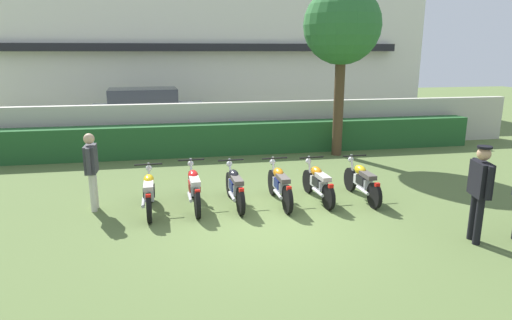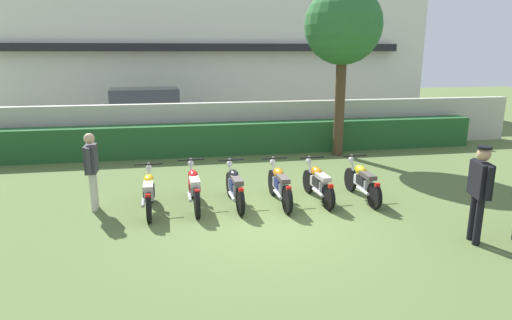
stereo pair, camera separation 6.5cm
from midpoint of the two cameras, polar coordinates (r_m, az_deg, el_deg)
The scene contains 14 objects.
ground at distance 9.03m, azimuth 1.83°, elevation -8.02°, with size 60.00×60.00×0.00m, color #566B38.
building at distance 25.11m, azimuth -6.53°, elevation 13.84°, with size 22.71×6.50×6.72m.
compound_wall at distance 15.42m, azimuth -3.61°, elevation 4.40°, with size 21.57×0.30×1.65m, color #BCB7A8.
hedge_row at distance 14.79m, azimuth -3.27°, elevation 2.79°, with size 17.26×0.70×1.04m, color #235628.
parked_car at distance 18.76m, azimuth -13.54°, elevation 6.10°, with size 4.61×2.31×1.89m.
tree_near_inspector at distance 14.59m, azimuth 11.34°, elevation 16.49°, with size 2.43×2.43×5.36m.
motorcycle_in_row_0 at distance 9.70m, azimuth -13.48°, elevation -4.01°, with size 0.60×1.84×0.96m.
motorcycle_in_row_1 at distance 9.82m, azimuth -7.86°, elevation -3.49°, with size 0.60×1.98×0.98m.
motorcycle_in_row_2 at distance 9.85m, azimuth -2.58°, elevation -3.40°, with size 0.60×1.83×0.95m.
motorcycle_in_row_3 at distance 9.95m, azimuth 3.26°, elevation -3.18°, with size 0.60×1.90×0.96m.
motorcycle_in_row_4 at distance 10.23m, azimuth 8.22°, elevation -2.90°, with size 0.60×1.80×0.94m.
motorcycle_in_row_5 at distance 10.52m, azimuth 13.74°, elevation -2.66°, with size 0.60×1.87×0.95m.
inspector_person at distance 10.05m, azimuth -20.32°, elevation -0.59°, with size 0.23×0.68×1.69m.
officer_0 at distance 8.72m, azimuth 27.16°, elevation -3.00°, with size 0.33×0.68×1.78m.
Camera 2 is at (-1.77, -8.19, 3.38)m, focal length 30.93 mm.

